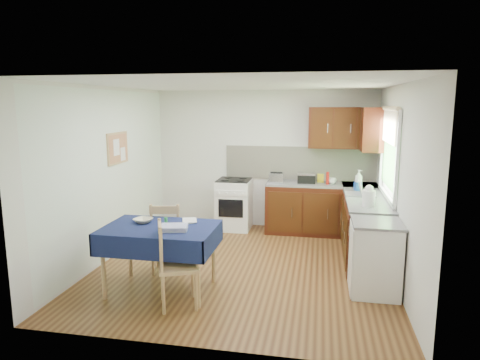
% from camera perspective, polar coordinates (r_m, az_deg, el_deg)
% --- Properties ---
extents(floor, '(4.20, 4.20, 0.00)m').
position_cam_1_polar(floor, '(6.14, 0.47, -11.40)').
color(floor, '#4C2B14').
rests_on(floor, ground).
extents(ceiling, '(4.00, 4.20, 0.02)m').
position_cam_1_polar(ceiling, '(5.72, 0.51, 12.60)').
color(ceiling, white).
rests_on(ceiling, wall_back).
extents(wall_back, '(4.00, 0.02, 2.50)m').
position_cam_1_polar(wall_back, '(7.85, 3.22, 2.75)').
color(wall_back, silver).
rests_on(wall_back, ground).
extents(wall_front, '(4.00, 0.02, 2.50)m').
position_cam_1_polar(wall_front, '(3.80, -5.19, -5.17)').
color(wall_front, silver).
rests_on(wall_front, ground).
extents(wall_left, '(0.02, 4.20, 2.50)m').
position_cam_1_polar(wall_left, '(6.46, -17.25, 0.73)').
color(wall_left, white).
rests_on(wall_left, ground).
extents(wall_right, '(0.02, 4.20, 2.50)m').
position_cam_1_polar(wall_right, '(5.80, 20.34, -0.47)').
color(wall_right, silver).
rests_on(wall_right, ground).
extents(base_cabinets, '(1.90, 2.30, 0.86)m').
position_cam_1_polar(base_cabinets, '(7.12, 13.17, -4.98)').
color(base_cabinets, '#351509').
rests_on(base_cabinets, ground).
extents(worktop_back, '(1.90, 0.60, 0.04)m').
position_cam_1_polar(worktop_back, '(7.55, 10.81, -0.55)').
color(worktop_back, slate).
rests_on(worktop_back, base_cabinets).
extents(worktop_right, '(0.60, 1.70, 0.04)m').
position_cam_1_polar(worktop_right, '(6.46, 16.58, -2.58)').
color(worktop_right, slate).
rests_on(worktop_right, base_cabinets).
extents(worktop_corner, '(0.60, 0.60, 0.04)m').
position_cam_1_polar(worktop_corner, '(7.58, 15.73, -0.71)').
color(worktop_corner, slate).
rests_on(worktop_corner, base_cabinets).
extents(splashback, '(2.70, 0.02, 0.60)m').
position_cam_1_polar(splashback, '(7.79, 7.95, 2.24)').
color(splashback, beige).
rests_on(splashback, wall_back).
extents(upper_cabinets, '(1.20, 0.85, 0.70)m').
position_cam_1_polar(upper_cabinets, '(7.45, 14.74, 6.68)').
color(upper_cabinets, '#351509').
rests_on(upper_cabinets, wall_back).
extents(stove, '(0.60, 0.61, 0.92)m').
position_cam_1_polar(stove, '(7.78, -0.79, -3.22)').
color(stove, white).
rests_on(stove, ground).
extents(window, '(0.04, 1.48, 1.26)m').
position_cam_1_polar(window, '(6.42, 19.29, 4.17)').
color(window, '#2A5A25').
rests_on(window, wall_right).
extents(fridge, '(0.58, 0.60, 0.89)m').
position_cam_1_polar(fridge, '(5.43, 17.60, -9.85)').
color(fridge, white).
rests_on(fridge, ground).
extents(corkboard, '(0.04, 0.62, 0.47)m').
position_cam_1_polar(corkboard, '(6.67, -15.98, 4.10)').
color(corkboard, tan).
rests_on(corkboard, wall_left).
extents(dining_table, '(1.33, 0.90, 0.81)m').
position_cam_1_polar(dining_table, '(5.24, -10.61, -7.22)').
color(dining_table, '#0E1A3A').
rests_on(dining_table, ground).
extents(chair_far, '(0.51, 0.51, 0.97)m').
position_cam_1_polar(chair_far, '(5.86, -9.72, -7.29)').
color(chair_far, tan).
rests_on(chair_far, ground).
extents(chair_near, '(0.57, 0.57, 0.98)m').
position_cam_1_polar(chair_near, '(4.89, -8.85, -10.76)').
color(chair_near, tan).
rests_on(chair_near, ground).
extents(toaster, '(0.25, 0.15, 0.19)m').
position_cam_1_polar(toaster, '(7.47, 4.88, 0.31)').
color(toaster, silver).
rests_on(toaster, worktop_back).
extents(sandwich_press, '(0.30, 0.26, 0.18)m').
position_cam_1_polar(sandwich_press, '(7.52, 8.87, 0.28)').
color(sandwich_press, black).
rests_on(sandwich_press, worktop_back).
extents(sauce_bottle, '(0.05, 0.05, 0.21)m').
position_cam_1_polar(sauce_bottle, '(7.42, 11.60, 0.24)').
color(sauce_bottle, red).
rests_on(sauce_bottle, worktop_back).
extents(yellow_packet, '(0.11, 0.08, 0.14)m').
position_cam_1_polar(yellow_packet, '(7.62, 10.69, 0.25)').
color(yellow_packet, yellow).
rests_on(yellow_packet, worktop_back).
extents(dish_rack, '(0.44, 0.34, 0.21)m').
position_cam_1_polar(dish_rack, '(6.69, 15.74, -1.72)').
color(dish_rack, gray).
rests_on(dish_rack, worktop_right).
extents(kettle, '(0.17, 0.17, 0.29)m').
position_cam_1_polar(kettle, '(5.96, 16.79, -2.15)').
color(kettle, white).
rests_on(kettle, worktop_right).
extents(cup, '(0.16, 0.16, 0.11)m').
position_cam_1_polar(cup, '(7.48, 12.19, -0.12)').
color(cup, white).
rests_on(cup, worktop_back).
extents(soap_bottle_a, '(0.18, 0.18, 0.33)m').
position_cam_1_polar(soap_bottle_a, '(7.03, 15.53, -0.00)').
color(soap_bottle_a, white).
rests_on(soap_bottle_a, worktop_right).
extents(soap_bottle_b, '(0.12, 0.12, 0.20)m').
position_cam_1_polar(soap_bottle_b, '(7.02, 15.42, -0.53)').
color(soap_bottle_b, '#1B499F').
rests_on(soap_bottle_b, worktop_right).
extents(soap_bottle_c, '(0.12, 0.12, 0.16)m').
position_cam_1_polar(soap_bottle_c, '(6.18, 16.85, -2.20)').
color(soap_bottle_c, green).
rests_on(soap_bottle_c, worktop_right).
extents(plate_bowl, '(0.28, 0.28, 0.05)m').
position_cam_1_polar(plate_bowl, '(5.41, -12.79, -5.29)').
color(plate_bowl, beige).
rests_on(plate_bowl, dining_table).
extents(book, '(0.24, 0.28, 0.02)m').
position_cam_1_polar(book, '(5.38, -7.67, -5.42)').
color(book, white).
rests_on(book, dining_table).
extents(spice_jar, '(0.04, 0.04, 0.08)m').
position_cam_1_polar(spice_jar, '(5.31, -9.85, -5.34)').
color(spice_jar, '#23823A').
rests_on(spice_jar, dining_table).
extents(tea_towel, '(0.35, 0.30, 0.06)m').
position_cam_1_polar(tea_towel, '(5.04, -8.80, -6.30)').
color(tea_towel, navy).
rests_on(tea_towel, dining_table).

